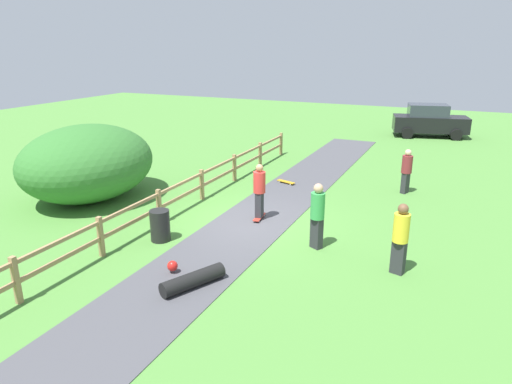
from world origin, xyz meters
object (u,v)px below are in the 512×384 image
at_px(skater_riding, 259,189).
at_px(bystander_yellow, 401,236).
at_px(bush_large, 87,163).
at_px(trash_bin, 160,225).
at_px(skater_fallen, 191,279).
at_px(skateboard_loose, 286,182).
at_px(bystander_maroon, 407,169).
at_px(parked_car_black, 429,121).
at_px(bystander_green, 317,213).

relative_size(skater_riding, bystander_yellow, 1.00).
distance_m(bush_large, trash_bin, 5.03).
bearing_deg(bystander_yellow, skater_fallen, -147.98).
xyz_separation_m(bush_large, skateboard_loose, (5.77, 4.62, -1.24)).
relative_size(bush_large, trash_bin, 5.60).
height_order(skater_fallen, skateboard_loose, skater_fallen).
bearing_deg(skater_fallen, bystander_maroon, 69.32).
bearing_deg(skater_riding, trash_bin, -125.63).
relative_size(bush_large, skateboard_loose, 6.12).
distance_m(bystander_maroon, parked_car_black, 11.95).
relative_size(bystander_yellow, bystander_maroon, 1.08).
bearing_deg(skater_fallen, parked_car_black, 81.17).
relative_size(bystander_green, bystander_maroon, 1.10).
bearing_deg(bystander_maroon, bystander_yellow, -83.97).
xyz_separation_m(bystander_green, parked_car_black, (1.33, 18.02, -0.06)).
height_order(skateboard_loose, bystander_green, bystander_green).
height_order(bush_large, parked_car_black, bush_large).
bearing_deg(bystander_maroon, bush_large, -152.37).
bearing_deg(skater_riding, bystander_green, -29.73).
bearing_deg(bush_large, skater_fallen, -30.57).
relative_size(bush_large, bystander_yellow, 2.81).
bearing_deg(skateboard_loose, parked_car_black, 71.49).
relative_size(skater_riding, skateboard_loose, 2.18).
xyz_separation_m(trash_bin, bystander_maroon, (5.73, 7.41, 0.46)).
distance_m(skater_fallen, parked_car_black, 21.53).
bearing_deg(skater_riding, bystander_yellow, -22.82).
height_order(bush_large, trash_bin, bush_large).
xyz_separation_m(skater_fallen, bystander_green, (1.97, 3.25, 0.82)).
bearing_deg(skater_riding, skater_fallen, -86.05).
relative_size(skateboard_loose, bystander_yellow, 0.46).
xyz_separation_m(skater_riding, parked_car_black, (3.62, 16.71, -0.06)).
xyz_separation_m(bystander_yellow, bystander_maroon, (-0.71, 6.68, -0.08)).
xyz_separation_m(bush_large, skater_riding, (6.40, 0.59, -0.31)).
bearing_deg(skater_riding, parked_car_black, 77.79).
relative_size(trash_bin, skater_riding, 0.50).
xyz_separation_m(bush_large, trash_bin, (4.50, -2.06, -0.88)).
xyz_separation_m(skateboard_loose, bystander_maroon, (4.46, 0.74, 0.83)).
xyz_separation_m(bush_large, bystander_green, (8.69, -0.72, -0.31)).
bearing_deg(skater_fallen, bush_large, 149.43).
relative_size(trash_bin, parked_car_black, 0.20).
bearing_deg(skateboard_loose, bystander_yellow, -48.97).
height_order(trash_bin, skater_fallen, trash_bin).
bearing_deg(skater_riding, bush_large, -174.75).
bearing_deg(parked_car_black, bystander_green, -94.21).
height_order(bystander_green, bystander_yellow, bystander_green).
height_order(skater_fallen, bystander_maroon, bystander_maroon).
distance_m(skateboard_loose, parked_car_black, 13.40).
relative_size(bystander_green, bystander_yellow, 1.03).
xyz_separation_m(skater_riding, bystander_green, (2.29, -1.31, -0.00)).
bearing_deg(bystander_yellow, bystander_maroon, 96.03).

